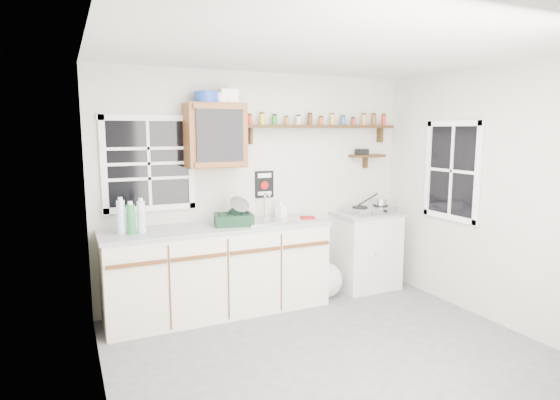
% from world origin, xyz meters
% --- Properties ---
extents(room, '(3.64, 3.24, 2.54)m').
position_xyz_m(room, '(0.00, 0.00, 1.25)').
color(room, '#4E4E50').
rests_on(room, ground).
extents(main_cabinet, '(2.31, 0.63, 0.92)m').
position_xyz_m(main_cabinet, '(-0.58, 1.30, 0.46)').
color(main_cabinet, beige).
rests_on(main_cabinet, floor).
extents(right_cabinet, '(0.73, 0.57, 0.91)m').
position_xyz_m(right_cabinet, '(1.25, 1.32, 0.46)').
color(right_cabinet, beige).
rests_on(right_cabinet, floor).
extents(sink, '(0.52, 0.44, 0.29)m').
position_xyz_m(sink, '(-0.05, 1.30, 0.93)').
color(sink, '#AFAFB4').
rests_on(sink, main_cabinet).
extents(upper_cabinet, '(0.60, 0.32, 0.65)m').
position_xyz_m(upper_cabinet, '(-0.55, 1.44, 1.82)').
color(upper_cabinet, brown).
rests_on(upper_cabinet, wall_back).
extents(upper_cabinet_clutter, '(0.44, 0.24, 0.14)m').
position_xyz_m(upper_cabinet_clutter, '(-0.54, 1.44, 2.21)').
color(upper_cabinet_clutter, '#1A3EAF').
rests_on(upper_cabinet_clutter, upper_cabinet).
extents(spice_shelf, '(1.91, 0.18, 0.35)m').
position_xyz_m(spice_shelf, '(0.73, 1.51, 1.93)').
color(spice_shelf, black).
rests_on(spice_shelf, wall_back).
extents(secondary_shelf, '(0.45, 0.16, 0.24)m').
position_xyz_m(secondary_shelf, '(1.36, 1.52, 1.58)').
color(secondary_shelf, black).
rests_on(secondary_shelf, wall_back).
extents(warning_sign, '(0.22, 0.02, 0.30)m').
position_xyz_m(warning_sign, '(0.05, 1.59, 1.28)').
color(warning_sign, black).
rests_on(warning_sign, wall_back).
extents(window_back, '(0.93, 0.03, 0.98)m').
position_xyz_m(window_back, '(-1.20, 1.59, 1.55)').
color(window_back, black).
rests_on(window_back, wall_back).
extents(window_right, '(0.03, 0.78, 1.08)m').
position_xyz_m(window_right, '(1.79, 0.55, 1.45)').
color(window_right, black).
rests_on(window_right, wall_back).
extents(water_bottles, '(0.25, 0.11, 0.35)m').
position_xyz_m(water_bottles, '(-1.43, 1.28, 1.07)').
color(water_bottles, silver).
rests_on(water_bottles, main_cabinet).
extents(dish_rack, '(0.43, 0.36, 0.29)m').
position_xyz_m(dish_rack, '(-0.42, 1.26, 1.01)').
color(dish_rack, black).
rests_on(dish_rack, main_cabinet).
extents(soap_bottle, '(0.13, 0.13, 0.21)m').
position_xyz_m(soap_bottle, '(0.18, 1.43, 1.03)').
color(soap_bottle, white).
rests_on(soap_bottle, main_cabinet).
extents(rag, '(0.17, 0.16, 0.02)m').
position_xyz_m(rag, '(0.42, 1.25, 0.93)').
color(rag, maroon).
rests_on(rag, main_cabinet).
extents(hotplate, '(0.62, 0.37, 0.09)m').
position_xyz_m(hotplate, '(1.29, 1.31, 0.95)').
color(hotplate, '#AFAFB4').
rests_on(hotplate, right_cabinet).
extents(saucepan, '(0.34, 0.15, 0.15)m').
position_xyz_m(saucepan, '(1.43, 1.31, 1.03)').
color(saucepan, '#AFAFB4').
rests_on(saucepan, hotplate).
extents(trash_bag, '(0.40, 0.36, 0.46)m').
position_xyz_m(trash_bag, '(0.65, 1.23, 0.20)').
color(trash_bag, beige).
rests_on(trash_bag, floor).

